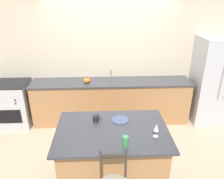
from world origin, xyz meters
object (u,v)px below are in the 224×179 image
Objects in this scene: dinner_plate at (120,120)px; wine_glass at (156,128)px; coffee_mug at (96,118)px; refrigerator at (215,81)px; tumbler_cup at (125,141)px; pumpkin_decoration at (87,80)px; oven_range at (13,104)px.

wine_glass is at bearing -43.90° from dinner_plate.
refrigerator is at bearing 30.81° from coffee_mug.
refrigerator is 7.05× the size of dinner_plate.
wine_glass is 0.86m from coffee_mug.
tumbler_cup reaches higher than dinner_plate.
refrigerator is 13.14× the size of pumpkin_decoration.
coffee_mug is at bearing -39.54° from oven_range.
refrigerator is 2.55m from dinner_plate.
wine_glass is at bearing -132.28° from refrigerator.
oven_range is 5.19× the size of wine_glass.
tumbler_cup is at bearing -136.01° from refrigerator.
tumbler_cup is (0.02, -0.57, 0.05)m from dinner_plate.
refrigerator is 2.50m from wine_glass.
wine_glass reaches higher than coffee_mug.
pumpkin_decoration is (-0.21, 1.44, 0.01)m from coffee_mug.
pumpkin_decoration reaches higher than dinner_plate.
wine_glass is (0.42, -0.40, 0.12)m from dinner_plate.
tumbler_cup is at bearing -88.38° from dinner_plate.
coffee_mug is (1.78, -1.47, 0.50)m from oven_range.
dinner_plate is (2.13, -1.46, 0.46)m from oven_range.
tumbler_cup reaches higher than coffee_mug.
wine_glass is 1.47× the size of coffee_mug.
tumbler_cup is at bearing -73.93° from pumpkin_decoration.
tumbler_cup reaches higher than oven_range.
pumpkin_decoration is at bearing 111.37° from dinner_plate.
pumpkin_decoration is (-0.98, 1.83, -0.07)m from wine_glass.
oven_range is at bearing 145.61° from dinner_plate.
wine_glass is at bearing -61.89° from pumpkin_decoration.
oven_range is at bearing 179.82° from refrigerator.
tumbler_cup is (-2.08, -2.01, 0.07)m from refrigerator.
dinner_plate is at bearing 2.48° from coffee_mug.
refrigerator is 1.94× the size of oven_range.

